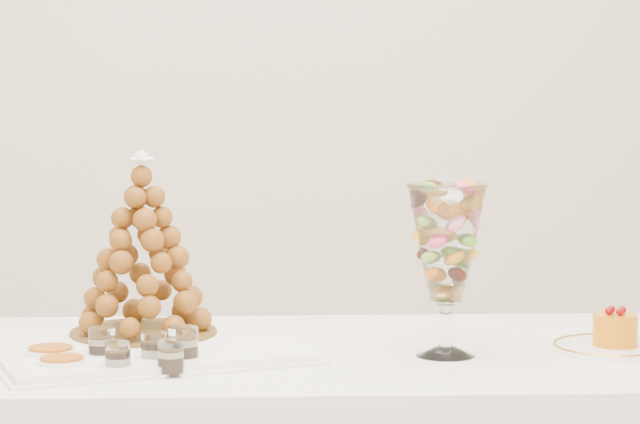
{
  "coord_description": "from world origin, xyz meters",
  "views": [
    {
      "loc": [
        -0.1,
        -2.81,
        1.34
      ],
      "look_at": [
        0.1,
        0.22,
        1.0
      ],
      "focal_mm": 85.0,
      "sensor_mm": 36.0,
      "label": 1
    }
  ],
  "objects": [
    {
      "name": "lace_tray",
      "position": [
        -0.25,
        0.1,
        0.75
      ],
      "size": [
        0.68,
        0.59,
        0.02
      ],
      "primitive_type": "cube",
      "rotation": [
        0.0,
        0.0,
        0.31
      ],
      "color": "white",
      "rests_on": "buffet_table"
    },
    {
      "name": "ramekin_front",
      "position": [
        -0.4,
        -0.07,
        0.75
      ],
      "size": [
        0.09,
        0.09,
        0.03
      ],
      "primitive_type": "cylinder",
      "color": "white",
      "rests_on": "buffet_table"
    },
    {
      "name": "verrine_d",
      "position": [
        -0.29,
        -0.1,
        0.77
      ],
      "size": [
        0.06,
        0.06,
        0.06
      ],
      "primitive_type": "cylinder",
      "rotation": [
        0.0,
        0.0,
        0.32
      ],
      "color": "white",
      "rests_on": "buffet_table"
    },
    {
      "name": "mousse_cake",
      "position": [
        0.67,
        0.07,
        0.78
      ],
      "size": [
        0.09,
        0.09,
        0.08
      ],
      "color": "orange",
      "rests_on": "cake_plate"
    },
    {
      "name": "verrine_e",
      "position": [
        -0.2,
        -0.1,
        0.77
      ],
      "size": [
        0.06,
        0.06,
        0.06
      ],
      "primitive_type": "cylinder",
      "rotation": [
        0.0,
        0.0,
        0.34
      ],
      "color": "white",
      "rests_on": "buffet_table"
    },
    {
      "name": "croquembouche",
      "position": [
        -0.26,
        0.2,
        0.94
      ],
      "size": [
        0.3,
        0.3,
        0.37
      ],
      "rotation": [
        0.0,
        0.0,
        0.15
      ],
      "color": "brown",
      "rests_on": "lace_tray"
    },
    {
      "name": "ramekin_back",
      "position": [
        -0.43,
        0.01,
        0.75
      ],
      "size": [
        0.09,
        0.09,
        0.03
      ],
      "primitive_type": "cylinder",
      "color": "white",
      "rests_on": "buffet_table"
    },
    {
      "name": "verrine_a",
      "position": [
        -0.33,
        0.01,
        0.77
      ],
      "size": [
        0.06,
        0.06,
        0.07
      ],
      "primitive_type": "cylinder",
      "rotation": [
        0.0,
        0.0,
        -0.33
      ],
      "color": "white",
      "rests_on": "buffet_table"
    },
    {
      "name": "verrine_c",
      "position": [
        -0.18,
        -0.03,
        0.78
      ],
      "size": [
        0.06,
        0.06,
        0.08
      ],
      "primitive_type": "cylinder",
      "rotation": [
        0.0,
        0.0,
        -0.08
      ],
      "color": "white",
      "rests_on": "buffet_table"
    },
    {
      "name": "cake_plate",
      "position": [
        0.66,
        0.07,
        0.74
      ],
      "size": [
        0.23,
        0.23,
        0.01
      ],
      "primitive_type": "cylinder",
      "color": "white",
      "rests_on": "buffet_table"
    },
    {
      "name": "verrine_b",
      "position": [
        -0.23,
        -0.03,
        0.77
      ],
      "size": [
        0.06,
        0.06,
        0.07
      ],
      "primitive_type": "cylinder",
      "rotation": [
        0.0,
        0.0,
        -0.2
      ],
      "color": "white",
      "rests_on": "buffet_table"
    },
    {
      "name": "macaron_vase",
      "position": [
        0.33,
        0.04,
        0.95
      ],
      "size": [
        0.15,
        0.15,
        0.33
      ],
      "color": "white",
      "rests_on": "buffet_table"
    }
  ]
}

